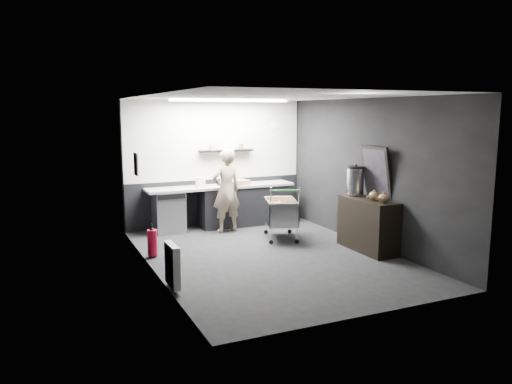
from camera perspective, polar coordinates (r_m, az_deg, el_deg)
name	(u,v)px	position (r m, az deg, el deg)	size (l,w,h in m)	color
floor	(270,256)	(8.64, 1.62, -7.34)	(5.50, 5.50, 0.00)	black
ceiling	(271,96)	(8.28, 1.70, 10.87)	(5.50, 5.50, 0.00)	white
wall_back	(216,163)	(10.88, -4.64, 3.33)	(5.50, 5.50, 0.00)	black
wall_front	(372,207)	(6.03, 13.07, -1.65)	(5.50, 5.50, 0.00)	black
wall_left	(151,185)	(7.71, -11.87, 0.73)	(5.50, 5.50, 0.00)	black
wall_right	(368,172)	(9.39, 12.73, 2.20)	(5.50, 5.50, 0.00)	black
kitchen_wall_panel	(216,140)	(10.82, -4.64, 5.95)	(3.95, 0.02, 1.70)	silver
dado_panel	(216,202)	(10.98, -4.55, -1.10)	(3.95, 0.02, 1.00)	black
floating_shelf	(226,151)	(10.80, -3.43, 4.74)	(1.20, 0.22, 0.04)	black
wall_clock	(274,125)	(11.34, 2.10, 7.64)	(0.20, 0.20, 0.03)	white
poster	(136,164)	(8.95, -13.56, 3.12)	(0.02, 0.30, 0.40)	white
poster_red_band	(136,160)	(8.95, -13.55, 3.57)	(0.01, 0.22, 0.10)	#B4162B
radiator	(172,265)	(7.08, -9.55, -8.25)	(0.10, 0.50, 0.60)	white
ceiling_strip	(230,100)	(9.98, -2.99, 10.41)	(2.40, 0.20, 0.04)	white
prep_counter	(227,205)	(10.75, -3.31, -1.54)	(3.20, 0.61, 0.90)	black
person	(226,191)	(10.20, -3.42, 0.16)	(0.63, 0.41, 1.72)	#B9AE93
shopping_cart	(281,214)	(9.69, 2.84, -2.48)	(0.84, 1.12, 1.05)	silver
sideboard	(367,218)	(9.10, 12.61, -2.87)	(0.53, 1.24, 1.86)	black
fire_extinguisher	(152,242)	(8.70, -11.76, -5.58)	(0.17, 0.17, 0.55)	#AD0B27
cardboard_box	(235,182)	(10.68, -2.41, 1.09)	(0.53, 0.40, 0.11)	tan
pink_tub	(200,182)	(10.47, -6.37, 1.13)	(0.20, 0.20, 0.20)	silver
white_container	(201,184)	(10.42, -6.27, 0.96)	(0.17, 0.13, 0.15)	white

